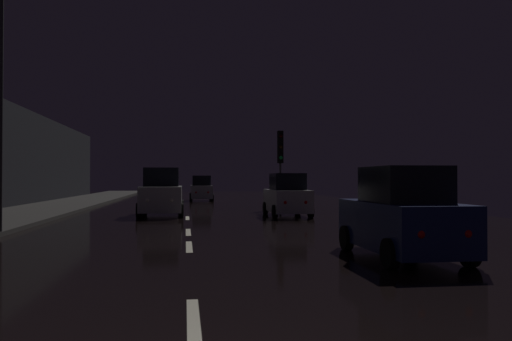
# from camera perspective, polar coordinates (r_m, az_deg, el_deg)

# --- Properties ---
(ground) EXTENTS (27.86, 84.00, 0.02)m
(ground) POSITION_cam_1_polar(r_m,az_deg,el_deg) (27.96, -7.58, -4.48)
(ground) COLOR black
(sidewalk_left) EXTENTS (4.40, 84.00, 0.15)m
(sidewalk_left) POSITION_cam_1_polar(r_m,az_deg,el_deg) (28.98, -23.10, -4.12)
(sidewalk_left) COLOR #33302D
(sidewalk_left) RESTS_ON ground
(lane_centerline) EXTENTS (0.16, 18.80, 0.01)m
(lane_centerline) POSITION_cam_1_polar(r_m,az_deg,el_deg) (15.03, -7.40, -7.52)
(lane_centerline) COLOR beige
(lane_centerline) RESTS_ON ground
(traffic_light_far_right) EXTENTS (0.32, 0.46, 4.55)m
(traffic_light_far_right) POSITION_cam_1_polar(r_m,az_deg,el_deg) (30.47, 2.69, 1.99)
(traffic_light_far_right) COLOR #38383A
(traffic_light_far_right) RESTS_ON ground
(streetlamp_overhead) EXTENTS (1.70, 0.44, 7.95)m
(streetlamp_overhead) POSITION_cam_1_polar(r_m,az_deg,el_deg) (17.61, -24.89, 10.50)
(streetlamp_overhead) COLOR #2D2D30
(streetlamp_overhead) RESTS_ON ground
(car_approaching_headlights) EXTENTS (2.06, 4.47, 2.25)m
(car_approaching_headlights) POSITION_cam_1_polar(r_m,az_deg,el_deg) (25.03, -10.31, -2.52)
(car_approaching_headlights) COLOR silver
(car_approaching_headlights) RESTS_ON ground
(car_parked_right_far) EXTENTS (1.82, 3.95, 1.99)m
(car_parked_right_far) POSITION_cam_1_polar(r_m,az_deg,el_deg) (24.37, 3.43, -2.85)
(car_parked_right_far) COLOR silver
(car_parked_right_far) RESTS_ON ground
(car_parked_right_near) EXTENTS (1.84, 3.98, 2.01)m
(car_parked_right_near) POSITION_cam_1_polar(r_m,az_deg,el_deg) (11.91, 15.73, -4.83)
(car_parked_right_near) COLOR #141E51
(car_parked_right_near) RESTS_ON ground
(car_distant_taillights) EXTENTS (1.82, 3.93, 1.98)m
(car_distant_taillights) POSITION_cam_1_polar(r_m,az_deg,el_deg) (41.12, -6.03, -2.06)
(car_distant_taillights) COLOR #A5A8AD
(car_distant_taillights) RESTS_ON ground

